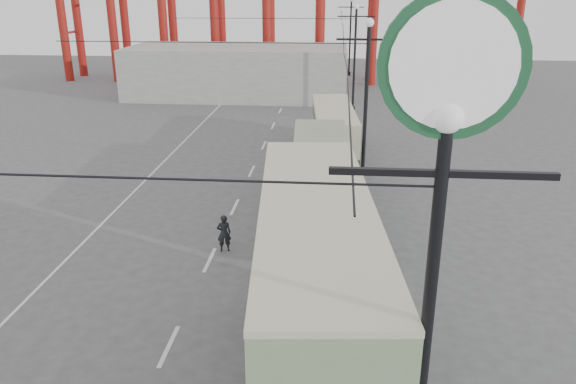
# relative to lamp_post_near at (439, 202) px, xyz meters

# --- Properties ---
(road_markings) EXTENTS (12.52, 120.00, 0.01)m
(road_markings) POSITION_rel_lamp_post_near_xyz_m (-6.46, 22.70, -7.86)
(road_markings) COLOR silver
(road_markings) RESTS_ON ground
(lamp_post_near) EXTENTS (3.20, 0.44, 10.80)m
(lamp_post_near) POSITION_rel_lamp_post_near_xyz_m (0.00, 0.00, 0.00)
(lamp_post_near) COLOR black
(lamp_post_near) RESTS_ON ground
(lamp_post_mid) EXTENTS (3.20, 0.44, 9.32)m
(lamp_post_mid) POSITION_rel_lamp_post_near_xyz_m (0.00, 21.00, -3.18)
(lamp_post_mid) COLOR black
(lamp_post_mid) RESTS_ON ground
(lamp_post_far) EXTENTS (3.20, 0.44, 9.32)m
(lamp_post_far) POSITION_rel_lamp_post_near_xyz_m (0.00, 43.00, -3.18)
(lamp_post_far) COLOR black
(lamp_post_far) RESTS_ON ground
(lamp_post_distant) EXTENTS (3.20, 0.44, 9.32)m
(lamp_post_distant) POSITION_rel_lamp_post_near_xyz_m (0.00, 65.00, -3.18)
(lamp_post_distant) COLOR black
(lamp_post_distant) RESTS_ON ground
(fairground_shed) EXTENTS (22.00, 10.00, 5.00)m
(fairground_shed) POSITION_rel_lamp_post_near_xyz_m (-11.60, 50.00, -5.36)
(fairground_shed) COLOR gray
(fairground_shed) RESTS_ON ground
(double_decker_bus) EXTENTS (3.68, 11.13, 5.87)m
(double_decker_bus) POSITION_rel_lamp_post_near_xyz_m (-1.92, 5.03, -4.57)
(double_decker_bus) COLOR #323A1F
(double_decker_bus) RESTS_ON ground
(single_decker_green) EXTENTS (3.48, 12.45, 3.48)m
(single_decker_green) POSITION_rel_lamp_post_near_xyz_m (-2.10, 18.22, -5.90)
(single_decker_green) COLOR gray
(single_decker_green) RESTS_ON ground
(single_decker_cream) EXTENTS (3.31, 10.32, 3.16)m
(single_decker_cream) POSITION_rel_lamp_post_near_xyz_m (-1.63, 29.37, -6.08)
(single_decker_cream) COLOR beige
(single_decker_cream) RESTS_ON ground
(pedestrian) EXTENTS (0.70, 0.56, 1.67)m
(pedestrian) POSITION_rel_lamp_post_near_xyz_m (-6.14, 13.91, -7.03)
(pedestrian) COLOR black
(pedestrian) RESTS_ON ground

